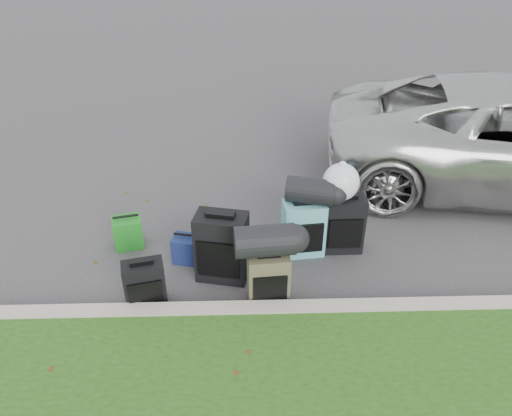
{
  "coord_description": "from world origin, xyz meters",
  "views": [
    {
      "loc": [
        -0.24,
        -4.67,
        3.58
      ],
      "look_at": [
        -0.1,
        0.2,
        0.55
      ],
      "focal_mm": 35.0,
      "sensor_mm": 36.0,
      "label": 1
    }
  ],
  "objects_px": {
    "suitcase_large_black_right": "(343,224)",
    "suitcase_teal": "(303,228)",
    "suitcase_small_black": "(145,284)",
    "tote_navy": "(187,249)",
    "tote_green": "(128,232)",
    "suitcase_large_black_left": "(222,247)",
    "suitcase_olive": "(268,278)"
  },
  "relations": [
    {
      "from": "suitcase_large_black_right",
      "to": "suitcase_teal",
      "type": "bearing_deg",
      "value": -173.26
    },
    {
      "from": "suitcase_small_black",
      "to": "suitcase_teal",
      "type": "distance_m",
      "value": 1.9
    },
    {
      "from": "tote_navy",
      "to": "suitcase_small_black",
      "type": "bearing_deg",
      "value": -104.43
    },
    {
      "from": "suitcase_small_black",
      "to": "tote_green",
      "type": "distance_m",
      "value": 1.09
    },
    {
      "from": "suitcase_small_black",
      "to": "tote_navy",
      "type": "bearing_deg",
      "value": 50.52
    },
    {
      "from": "tote_navy",
      "to": "suitcase_teal",
      "type": "bearing_deg",
      "value": 16.93
    },
    {
      "from": "suitcase_small_black",
      "to": "suitcase_teal",
      "type": "xyz_separation_m",
      "value": [
        1.7,
        0.83,
        0.08
      ]
    },
    {
      "from": "suitcase_teal",
      "to": "suitcase_large_black_left",
      "type": "bearing_deg",
      "value": -162.73
    },
    {
      "from": "suitcase_olive",
      "to": "suitcase_small_black",
      "type": "bearing_deg",
      "value": 175.95
    },
    {
      "from": "suitcase_small_black",
      "to": "suitcase_large_black_right",
      "type": "bearing_deg",
      "value": 9.26
    },
    {
      "from": "suitcase_small_black",
      "to": "suitcase_large_black_left",
      "type": "bearing_deg",
      "value": 15.29
    },
    {
      "from": "suitcase_large_black_right",
      "to": "tote_navy",
      "type": "xyz_separation_m",
      "value": [
        -1.82,
        -0.18,
        -0.19
      ]
    },
    {
      "from": "suitcase_small_black",
      "to": "suitcase_large_black_left",
      "type": "relative_size",
      "value": 0.65
    },
    {
      "from": "suitcase_small_black",
      "to": "tote_green",
      "type": "height_order",
      "value": "suitcase_small_black"
    },
    {
      "from": "tote_green",
      "to": "tote_navy",
      "type": "distance_m",
      "value": 0.79
    },
    {
      "from": "suitcase_teal",
      "to": "tote_green",
      "type": "distance_m",
      "value": 2.09
    },
    {
      "from": "suitcase_olive",
      "to": "tote_navy",
      "type": "xyz_separation_m",
      "value": [
        -0.9,
        0.69,
        -0.13
      ]
    },
    {
      "from": "suitcase_olive",
      "to": "suitcase_large_black_right",
      "type": "relative_size",
      "value": 0.82
    },
    {
      "from": "suitcase_large_black_left",
      "to": "suitcase_large_black_right",
      "type": "bearing_deg",
      "value": 30.64
    },
    {
      "from": "suitcase_large_black_left",
      "to": "tote_navy",
      "type": "distance_m",
      "value": 0.56
    },
    {
      "from": "suitcase_small_black",
      "to": "tote_navy",
      "type": "relative_size",
      "value": 1.61
    },
    {
      "from": "suitcase_large_black_left",
      "to": "suitcase_large_black_right",
      "type": "xyz_separation_m",
      "value": [
        1.4,
        0.47,
        -0.04
      ]
    },
    {
      "from": "suitcase_teal",
      "to": "tote_navy",
      "type": "xyz_separation_m",
      "value": [
        -1.35,
        -0.12,
        -0.18
      ]
    },
    {
      "from": "tote_navy",
      "to": "suitcase_olive",
      "type": "bearing_deg",
      "value": -25.59
    },
    {
      "from": "suitcase_teal",
      "to": "suitcase_large_black_right",
      "type": "height_order",
      "value": "suitcase_large_black_right"
    },
    {
      "from": "suitcase_large_black_right",
      "to": "suitcase_small_black",
      "type": "bearing_deg",
      "value": -158.63
    },
    {
      "from": "suitcase_large_black_right",
      "to": "tote_navy",
      "type": "distance_m",
      "value": 1.84
    },
    {
      "from": "suitcase_small_black",
      "to": "suitcase_large_black_right",
      "type": "xyz_separation_m",
      "value": [
        2.17,
        0.89,
        0.09
      ]
    },
    {
      "from": "suitcase_teal",
      "to": "suitcase_large_black_right",
      "type": "bearing_deg",
      "value": 1.09
    },
    {
      "from": "suitcase_olive",
      "to": "suitcase_large_black_right",
      "type": "height_order",
      "value": "suitcase_large_black_right"
    },
    {
      "from": "suitcase_teal",
      "to": "tote_green",
      "type": "bearing_deg",
      "value": 167.9
    },
    {
      "from": "suitcase_large_black_left",
      "to": "tote_green",
      "type": "relative_size",
      "value": 2.1
    }
  ]
}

